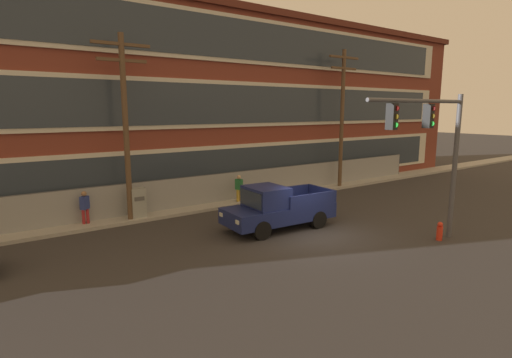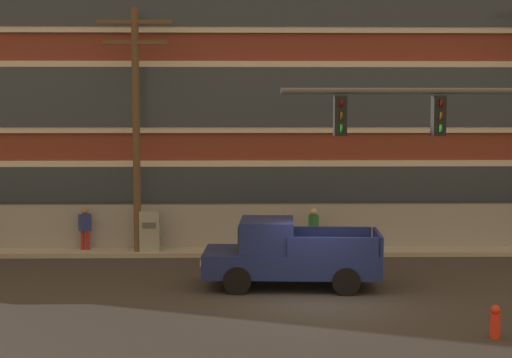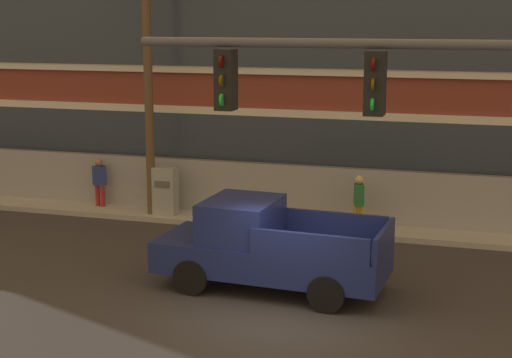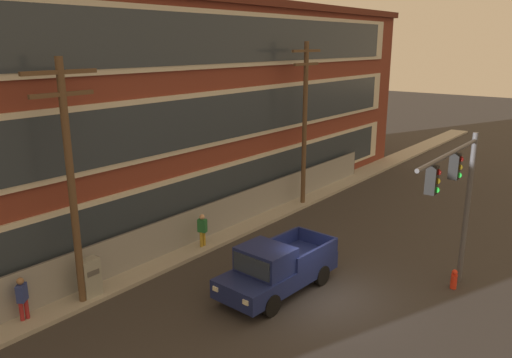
{
  "view_description": "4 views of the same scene",
  "coord_description": "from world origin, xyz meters",
  "px_view_note": "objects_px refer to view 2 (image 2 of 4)",
  "views": [
    {
      "loc": [
        -11.77,
        -12.01,
        5.36
      ],
      "look_at": [
        -0.89,
        3.15,
        2.11
      ],
      "focal_mm": 28.0,
      "sensor_mm": 36.0,
      "label": 1
    },
    {
      "loc": [
        -2.16,
        -21.06,
        5.34
      ],
      "look_at": [
        -1.7,
        1.92,
        3.19
      ],
      "focal_mm": 55.0,
      "sensor_mm": 36.0,
      "label": 2
    },
    {
      "loc": [
        3.89,
        -14.54,
        6.06
      ],
      "look_at": [
        -1.59,
        3.57,
        2.1
      ],
      "focal_mm": 55.0,
      "sensor_mm": 36.0,
      "label": 3
    },
    {
      "loc": [
        -14.73,
        -8.31,
        9.16
      ],
      "look_at": [
        1.17,
        4.17,
        3.62
      ],
      "focal_mm": 35.0,
      "sensor_mm": 36.0,
      "label": 4
    }
  ],
  "objects_px": {
    "pickup_truck_navy": "(287,255)",
    "utility_pole_near_corner": "(136,119)",
    "electrical_cabinet": "(150,233)",
    "fire_hydrant": "(495,322)",
    "pedestrian_by_fence": "(85,227)",
    "traffic_signal_mast": "(460,154)",
    "pedestrian_near_cabinet": "(314,228)"
  },
  "relations": [
    {
      "from": "traffic_signal_mast",
      "to": "pickup_truck_navy",
      "type": "bearing_deg",
      "value": 124.7
    },
    {
      "from": "fire_hydrant",
      "to": "utility_pole_near_corner",
      "type": "bearing_deg",
      "value": 133.16
    },
    {
      "from": "fire_hydrant",
      "to": "pedestrian_near_cabinet",
      "type": "bearing_deg",
      "value": 107.54
    },
    {
      "from": "pedestrian_by_fence",
      "to": "pedestrian_near_cabinet",
      "type": "bearing_deg",
      "value": -2.23
    },
    {
      "from": "electrical_cabinet",
      "to": "pedestrian_by_fence",
      "type": "xyz_separation_m",
      "value": [
        -2.37,
        0.32,
        0.17
      ]
    },
    {
      "from": "pickup_truck_navy",
      "to": "pedestrian_by_fence",
      "type": "xyz_separation_m",
      "value": [
        -7.0,
        5.36,
        0.02
      ]
    },
    {
      "from": "pickup_truck_navy",
      "to": "electrical_cabinet",
      "type": "bearing_deg",
      "value": 132.6
    },
    {
      "from": "pickup_truck_navy",
      "to": "utility_pole_near_corner",
      "type": "bearing_deg",
      "value": 135.54
    },
    {
      "from": "traffic_signal_mast",
      "to": "pickup_truck_navy",
      "type": "distance_m",
      "value": 7.12
    },
    {
      "from": "electrical_cabinet",
      "to": "pedestrian_by_fence",
      "type": "relative_size",
      "value": 0.95
    },
    {
      "from": "fire_hydrant",
      "to": "traffic_signal_mast",
      "type": "bearing_deg",
      "value": 178.1
    },
    {
      "from": "pedestrian_by_fence",
      "to": "utility_pole_near_corner",
      "type": "bearing_deg",
      "value": -11.61
    },
    {
      "from": "utility_pole_near_corner",
      "to": "fire_hydrant",
      "type": "xyz_separation_m",
      "value": [
        9.53,
        -10.17,
        -4.49
      ]
    },
    {
      "from": "traffic_signal_mast",
      "to": "utility_pole_near_corner",
      "type": "height_order",
      "value": "utility_pole_near_corner"
    },
    {
      "from": "pickup_truck_navy",
      "to": "fire_hydrant",
      "type": "distance_m",
      "value": 6.9
    },
    {
      "from": "pedestrian_by_fence",
      "to": "fire_hydrant",
      "type": "bearing_deg",
      "value": -42.62
    },
    {
      "from": "fire_hydrant",
      "to": "pickup_truck_navy",
      "type": "bearing_deg",
      "value": 130.72
    },
    {
      "from": "traffic_signal_mast",
      "to": "electrical_cabinet",
      "type": "xyz_separation_m",
      "value": [
        -8.21,
        10.21,
        -3.46
      ]
    },
    {
      "from": "traffic_signal_mast",
      "to": "pedestrian_near_cabinet",
      "type": "distance_m",
      "value": 10.98
    },
    {
      "from": "pedestrian_near_cabinet",
      "to": "traffic_signal_mast",
      "type": "bearing_deg",
      "value": -77.09
    },
    {
      "from": "electrical_cabinet",
      "to": "pedestrian_near_cabinet",
      "type": "xyz_separation_m",
      "value": [
        5.87,
        0.0,
        0.17
      ]
    },
    {
      "from": "traffic_signal_mast",
      "to": "fire_hydrant",
      "type": "bearing_deg",
      "value": -1.9
    },
    {
      "from": "utility_pole_near_corner",
      "to": "pedestrian_near_cabinet",
      "type": "height_order",
      "value": "utility_pole_near_corner"
    },
    {
      "from": "utility_pole_near_corner",
      "to": "electrical_cabinet",
      "type": "distance_m",
      "value": 4.09
    },
    {
      "from": "traffic_signal_mast",
      "to": "utility_pole_near_corner",
      "type": "distance_m",
      "value": 13.33
    },
    {
      "from": "pedestrian_by_fence",
      "to": "fire_hydrant",
      "type": "distance_m",
      "value": 15.62
    },
    {
      "from": "electrical_cabinet",
      "to": "fire_hydrant",
      "type": "height_order",
      "value": "electrical_cabinet"
    },
    {
      "from": "traffic_signal_mast",
      "to": "pedestrian_by_fence",
      "type": "distance_m",
      "value": 15.29
    },
    {
      "from": "traffic_signal_mast",
      "to": "pedestrian_near_cabinet",
      "type": "height_order",
      "value": "traffic_signal_mast"
    },
    {
      "from": "pedestrian_by_fence",
      "to": "pickup_truck_navy",
      "type": "bearing_deg",
      "value": -37.43
    },
    {
      "from": "electrical_cabinet",
      "to": "pedestrian_by_fence",
      "type": "distance_m",
      "value": 2.4
    },
    {
      "from": "electrical_cabinet",
      "to": "fire_hydrant",
      "type": "distance_m",
      "value": 13.71
    }
  ]
}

